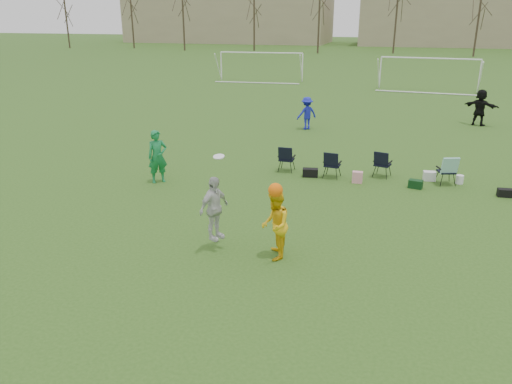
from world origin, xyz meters
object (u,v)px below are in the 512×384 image
(goal_mid, at_px, (429,65))
(fielder_green_near, at_px, (158,157))
(fielder_black, at_px, (480,107))
(goal_left, at_px, (261,58))
(center_contest, at_px, (251,218))
(fielder_blue, at_px, (307,113))

(goal_mid, bearing_deg, fielder_green_near, -105.75)
(fielder_green_near, distance_m, goal_mid, 28.14)
(fielder_black, height_order, goal_left, goal_left)
(fielder_black, distance_m, center_contest, 19.22)
(goal_left, bearing_deg, fielder_blue, -72.29)
(fielder_blue, relative_size, center_contest, 0.67)
(fielder_black, bearing_deg, goal_mid, -54.57)
(goal_left, distance_m, goal_mid, 14.14)
(fielder_blue, bearing_deg, fielder_green_near, 32.52)
(fielder_green_near, distance_m, fielder_black, 17.90)
(goal_left, height_order, goal_mid, same)
(center_contest, distance_m, goal_mid, 31.26)
(fielder_blue, xyz_separation_m, goal_mid, (6.23, 16.56, 1.10))
(fielder_green_near, height_order, fielder_blue, fielder_green_near)
(fielder_blue, bearing_deg, goal_mid, -149.84)
(center_contest, relative_size, goal_mid, 0.33)
(fielder_blue, xyz_separation_m, fielder_black, (8.52, 3.55, 0.13))
(fielder_black, bearing_deg, goal_left, -17.21)
(center_contest, height_order, goal_left, goal_left)
(fielder_green_near, xyz_separation_m, fielder_black, (11.79, 13.46, 0.03))
(fielder_blue, relative_size, goal_left, 0.22)
(fielder_green_near, relative_size, goal_mid, 0.25)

